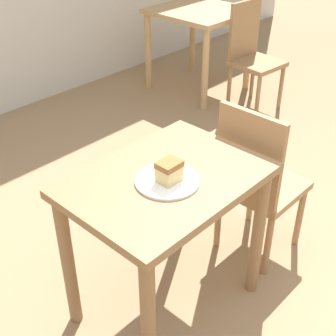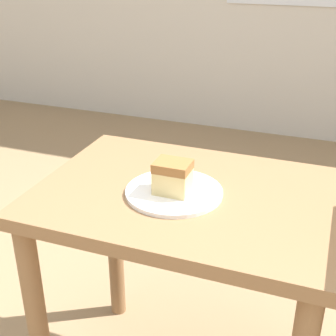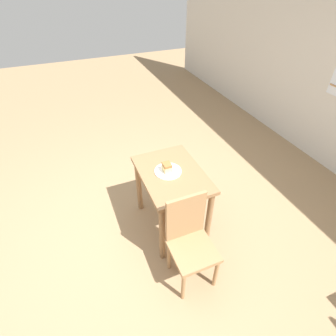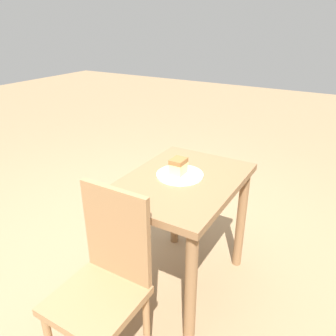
# 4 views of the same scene
# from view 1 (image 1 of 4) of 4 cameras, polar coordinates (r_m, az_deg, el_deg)

# --- Properties ---
(dining_table_near) EXTENTS (0.84, 0.61, 0.77)m
(dining_table_near) POSITION_cam_1_polar(r_m,az_deg,el_deg) (2.04, -0.19, -4.55)
(dining_table_near) COLOR olive
(dining_table_near) RESTS_ON ground_plane
(dining_table_far) EXTENTS (0.76, 0.80, 0.77)m
(dining_table_far) POSITION_cam_1_polar(r_m,az_deg,el_deg) (4.52, 3.84, 17.13)
(dining_table_far) COLOR tan
(dining_table_far) RESTS_ON ground_plane
(chair_near_window) EXTENTS (0.39, 0.39, 0.91)m
(chair_near_window) POSITION_cam_1_polar(r_m,az_deg,el_deg) (2.47, 10.82, -1.52)
(chair_near_window) COLOR #9E754C
(chair_near_window) RESTS_ON ground_plane
(chair_far_corner) EXTENTS (0.42, 0.42, 0.91)m
(chair_far_corner) POSITION_cam_1_polar(r_m,az_deg,el_deg) (4.26, 10.20, 13.57)
(chair_far_corner) COLOR #9E754C
(chair_far_corner) RESTS_ON ground_plane
(plate) EXTENTS (0.27, 0.27, 0.01)m
(plate) POSITION_cam_1_polar(r_m,az_deg,el_deg) (1.91, -0.09, -1.56)
(plate) COLOR white
(plate) RESTS_ON dining_table_near
(cake_slice) EXTENTS (0.10, 0.08, 0.09)m
(cake_slice) POSITION_cam_1_polar(r_m,az_deg,el_deg) (1.88, 0.15, -0.39)
(cake_slice) COLOR #E0C67F
(cake_slice) RESTS_ON plate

